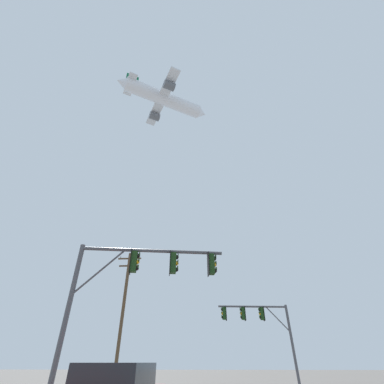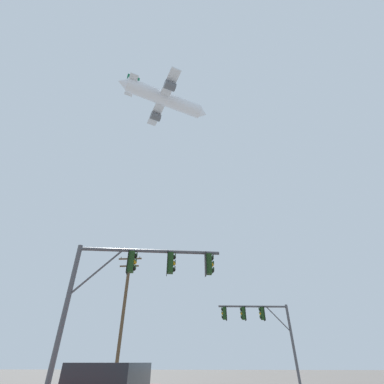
% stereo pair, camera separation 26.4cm
% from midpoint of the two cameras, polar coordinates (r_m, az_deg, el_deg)
% --- Properties ---
extents(signal_pole_near, '(6.28, 1.26, 6.01)m').
position_cam_midpoint_polar(signal_pole_near, '(12.15, -11.73, -17.45)').
color(signal_pole_near, '#4C4C51').
rests_on(signal_pole_near, ground).
extents(signal_pole_far, '(5.59, 0.88, 5.56)m').
position_cam_midpoint_polar(signal_pole_far, '(23.82, 14.83, -25.25)').
color(signal_pole_far, '#4C4C51').
rests_on(signal_pole_far, ground).
extents(utility_pole, '(2.20, 0.28, 10.43)m').
position_cam_midpoint_polar(utility_pole, '(25.74, -14.10, -23.07)').
color(utility_pole, brown).
rests_on(utility_pole, ground).
extents(airplane, '(19.59, 15.13, 5.76)m').
position_cam_midpoint_polar(airplane, '(63.09, -5.73, 19.20)').
color(airplane, white).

